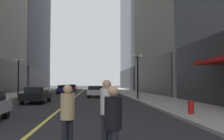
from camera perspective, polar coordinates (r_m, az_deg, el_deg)
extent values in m
plane|color=#262628|center=(38.09, -7.53, -5.38)|extent=(200.00, 200.00, 0.00)
cube|color=#9E9991|center=(39.40, -19.64, -5.05)|extent=(4.50, 78.00, 0.15)
cube|color=#9E9991|center=(38.54, 4.87, -5.26)|extent=(4.50, 78.00, 0.15)
cube|color=#E5D64C|center=(38.09, -7.53, -5.38)|extent=(0.16, 70.00, 0.01)
cube|color=#3A3935|center=(39.58, -23.06, -1.46)|extent=(0.50, 22.80, 5.00)
cube|color=#212327|center=(64.26, -15.78, -2.04)|extent=(0.50, 24.70, 5.00)
cube|color=#3A3935|center=(38.47, 8.43, -1.63)|extent=(0.50, 22.80, 5.00)
cube|color=black|center=(63.59, 3.31, -2.14)|extent=(0.50, 24.70, 5.00)
cube|color=#B21414|center=(16.58, 23.11, 1.92)|extent=(1.60, 4.15, 0.24)
cylinder|color=black|center=(13.06, -22.77, -8.63)|extent=(0.24, 0.65, 0.64)
cube|color=black|center=(22.07, -16.62, -5.58)|extent=(1.78, 4.47, 0.55)
cube|color=black|center=(22.27, -16.47, -4.33)|extent=(1.55, 2.51, 0.50)
cylinder|color=black|center=(20.41, -15.58, -6.59)|extent=(0.23, 0.64, 0.64)
cylinder|color=black|center=(20.77, -19.61, -6.47)|extent=(0.23, 0.64, 0.64)
cylinder|color=black|center=(23.46, -14.00, -6.12)|extent=(0.23, 0.64, 0.64)
cylinder|color=black|center=(23.77, -17.53, -6.03)|extent=(0.23, 0.64, 0.64)
cube|color=silver|center=(29.97, -3.71, -4.95)|extent=(1.97, 4.18, 0.55)
cube|color=black|center=(29.75, -3.72, -4.05)|extent=(1.69, 2.36, 0.50)
cylinder|color=black|center=(31.45, -5.09, -5.35)|extent=(0.24, 0.65, 0.64)
cylinder|color=black|center=(31.41, -2.20, -5.36)|extent=(0.24, 0.65, 0.64)
cylinder|color=black|center=(28.57, -5.38, -5.60)|extent=(0.24, 0.65, 0.64)
cylinder|color=black|center=(28.53, -2.19, -5.61)|extent=(0.24, 0.65, 0.64)
cube|color=#141E4C|center=(39.46, -10.87, -4.40)|extent=(2.03, 4.47, 0.55)
cube|color=black|center=(39.67, -10.84, -3.71)|extent=(1.72, 2.53, 0.50)
cylinder|color=black|center=(37.90, -9.82, -4.90)|extent=(0.25, 0.65, 0.64)
cylinder|color=black|center=(38.00, -12.21, -4.87)|extent=(0.25, 0.65, 0.64)
cylinder|color=black|center=(40.96, -9.63, -4.74)|extent=(0.25, 0.65, 0.64)
cylinder|color=black|center=(41.06, -11.84, -4.72)|extent=(0.25, 0.65, 0.64)
cube|color=#B21919|center=(46.24, -10.30, -4.18)|extent=(1.90, 4.79, 0.55)
cube|color=black|center=(46.46, -10.28, -3.59)|extent=(1.61, 2.70, 0.50)
cylinder|color=black|center=(44.55, -9.49, -4.59)|extent=(0.25, 0.65, 0.64)
cylinder|color=black|center=(44.65, -11.38, -4.57)|extent=(0.25, 0.65, 0.64)
cylinder|color=black|center=(47.86, -9.30, -4.47)|extent=(0.25, 0.65, 0.64)
cylinder|color=black|center=(47.94, -11.06, -4.45)|extent=(0.25, 0.65, 0.64)
cube|color=maroon|center=(55.87, -8.94, -3.96)|extent=(1.92, 4.20, 0.55)
cube|color=black|center=(56.07, -8.91, -3.47)|extent=(1.64, 2.38, 0.50)
cylinder|color=black|center=(54.36, -8.34, -4.28)|extent=(0.25, 0.65, 0.64)
cylinder|color=black|center=(54.54, -9.91, -4.27)|extent=(0.25, 0.65, 0.64)
cylinder|color=black|center=(57.23, -8.01, -4.21)|extent=(0.25, 0.65, 0.64)
cylinder|color=black|center=(57.41, -9.51, -4.20)|extent=(0.25, 0.65, 0.64)
cylinder|color=black|center=(4.96, 0.25, -9.62)|extent=(0.44, 0.44, 0.62)
sphere|color=tan|center=(4.93, 0.25, -4.80)|extent=(0.21, 0.21, 0.21)
cylinder|color=black|center=(6.41, -9.38, -14.39)|extent=(0.14, 0.14, 0.79)
cylinder|color=black|center=(6.34, -10.71, -14.51)|extent=(0.14, 0.14, 0.79)
cylinder|color=tan|center=(6.27, -9.99, -8.11)|extent=(0.47, 0.47, 0.63)
sphere|color=tan|center=(6.25, -9.95, -4.27)|extent=(0.21, 0.21, 0.21)
cylinder|color=black|center=(6.80, -0.60, -13.50)|extent=(0.14, 0.14, 0.85)
cylinder|color=black|center=(6.71, -1.77, -13.63)|extent=(0.14, 0.14, 0.85)
cylinder|color=silver|center=(6.66, -1.18, -7.09)|extent=(0.46, 0.46, 0.67)
sphere|color=tan|center=(6.64, -1.17, -3.19)|extent=(0.23, 0.23, 0.23)
cylinder|color=black|center=(30.80, -20.35, -1.92)|extent=(0.14, 0.14, 4.20)
cylinder|color=black|center=(30.90, -20.28, 1.88)|extent=(0.80, 0.06, 0.06)
sphere|color=white|center=(31.00, -20.90, 2.06)|extent=(0.36, 0.36, 0.36)
sphere|color=white|center=(30.81, -19.65, 2.07)|extent=(0.36, 0.36, 0.36)
cylinder|color=black|center=(24.51, 5.82, -1.88)|extent=(0.14, 0.14, 4.20)
cylinder|color=black|center=(24.63, 5.79, 2.89)|extent=(0.80, 0.06, 0.06)
sphere|color=white|center=(24.59, 4.99, 3.13)|extent=(0.36, 0.36, 0.36)
sphere|color=white|center=(24.71, 6.59, 3.11)|extent=(0.36, 0.36, 0.36)
cylinder|color=red|center=(13.21, 17.36, -8.31)|extent=(0.28, 0.28, 0.80)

